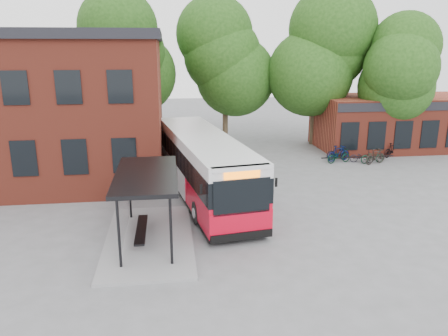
{
  "coord_description": "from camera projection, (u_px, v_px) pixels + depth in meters",
  "views": [
    {
      "loc": [
        -3.55,
        -17.68,
        7.65
      ],
      "look_at": [
        -0.97,
        2.45,
        2.0
      ],
      "focal_mm": 35.0,
      "sensor_mm": 36.0,
      "label": 1
    }
  ],
  "objects": [
    {
      "name": "shop_row",
      "position": [
        408.0,
        122.0,
        34.06
      ],
      "size": [
        14.0,
        6.2,
        4.0
      ],
      "primitive_type": null,
      "color": "maroon",
      "rests_on": "ground"
    },
    {
      "name": "bicycle_6",
      "position": [
        372.0,
        156.0,
        29.62
      ],
      "size": [
        1.84,
        0.9,
        0.93
      ],
      "primitive_type": "imported",
      "rotation": [
        0.0,
        0.0,
        1.74
      ],
      "color": "#103221",
      "rests_on": "ground"
    },
    {
      "name": "bicycle_4",
      "position": [
        362.0,
        157.0,
        29.71
      ],
      "size": [
        1.7,
        1.06,
        0.84
      ],
      "primitive_type": "imported",
      "rotation": [
        0.0,
        0.0,
        1.23
      ],
      "color": "black",
      "rests_on": "ground"
    },
    {
      "name": "city_bus",
      "position": [
        203.0,
        166.0,
        22.83
      ],
      "size": [
        4.7,
        13.08,
        3.26
      ],
      "primitive_type": null,
      "rotation": [
        0.0,
        0.0,
        0.16
      ],
      "color": "red",
      "rests_on": "ground"
    },
    {
      "name": "tree_3",
      "position": [
        400.0,
        90.0,
        31.2
      ],
      "size": [
        7.04,
        7.04,
        9.28
      ],
      "primitive_type": null,
      "color": "#1B3F10",
      "rests_on": "ground"
    },
    {
      "name": "tree_0",
      "position": [
        134.0,
        77.0,
        32.46
      ],
      "size": [
        7.92,
        7.92,
        11.0
      ],
      "primitive_type": null,
      "color": "#1B3F10",
      "rests_on": "ground"
    },
    {
      "name": "bicycle_7",
      "position": [
        393.0,
        150.0,
        31.21
      ],
      "size": [
        1.81,
        1.19,
        1.06
      ],
      "primitive_type": "imported",
      "rotation": [
        0.0,
        0.0,
        2.0
      ],
      "color": "black",
      "rests_on": "ground"
    },
    {
      "name": "bicycle_2",
      "position": [
        339.0,
        156.0,
        29.69
      ],
      "size": [
        1.89,
        1.06,
        0.94
      ],
      "primitive_type": "imported",
      "rotation": [
        0.0,
        0.0,
        1.83
      ],
      "color": "black",
      "rests_on": "ground"
    },
    {
      "name": "tree_1",
      "position": [
        225.0,
        79.0,
        34.35
      ],
      "size": [
        7.92,
        7.92,
        10.4
      ],
      "primitive_type": null,
      "color": "#1B3F10",
      "rests_on": "ground"
    },
    {
      "name": "bicycle_3",
      "position": [
        338.0,
        152.0,
        30.53
      ],
      "size": [
        1.73,
        0.6,
        1.02
      ],
      "primitive_type": "imported",
      "rotation": [
        0.0,
        0.0,
        1.64
      ],
      "color": "black",
      "rests_on": "ground"
    },
    {
      "name": "bike_rail",
      "position": [
        357.0,
        159.0,
        30.02
      ],
      "size": [
        5.2,
        0.1,
        0.38
      ],
      "primitive_type": null,
      "color": "black",
      "rests_on": "ground"
    },
    {
      "name": "bicycle_1",
      "position": [
        338.0,
        153.0,
        30.15
      ],
      "size": [
        1.86,
        1.01,
        1.07
      ],
      "primitive_type": "imported",
      "rotation": [
        0.0,
        0.0,
        1.87
      ],
      "color": "#09154E",
      "rests_on": "ground"
    },
    {
      "name": "ground",
      "position": [
        253.0,
        225.0,
        19.38
      ],
      "size": [
        100.0,
        100.0,
        0.0
      ],
      "primitive_type": "plane",
      "color": "#5E5E60"
    },
    {
      "name": "bus_shelter",
      "position": [
        148.0,
        207.0,
        17.48
      ],
      "size": [
        3.6,
        7.0,
        2.9
      ],
      "primitive_type": null,
      "color": "black",
      "rests_on": "ground"
    },
    {
      "name": "station_building",
      "position": [
        4.0,
        108.0,
        25.24
      ],
      "size": [
        18.4,
        10.4,
        8.5
      ],
      "primitive_type": null,
      "color": "maroon",
      "rests_on": "ground"
    },
    {
      "name": "tree_2",
      "position": [
        315.0,
        75.0,
        34.17
      ],
      "size": [
        7.92,
        7.92,
        11.0
      ],
      "primitive_type": null,
      "color": "#1B3F10",
      "rests_on": "ground"
    },
    {
      "name": "bicycle_5",
      "position": [
        376.0,
        156.0,
        29.36
      ],
      "size": [
        1.82,
        1.11,
        1.06
      ],
      "primitive_type": "imported",
      "rotation": [
        0.0,
        0.0,
        1.95
      ],
      "color": "#292420",
      "rests_on": "ground"
    }
  ]
}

